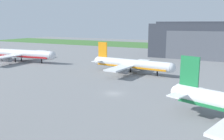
{
  "coord_description": "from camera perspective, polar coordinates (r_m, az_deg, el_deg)",
  "views": [
    {
      "loc": [
        29.83,
        -59.39,
        19.77
      ],
      "look_at": [
        -6.81,
        12.28,
        4.09
      ],
      "focal_mm": 38.7,
      "sensor_mm": 36.0,
      "label": 1
    }
  ],
  "objects": [
    {
      "name": "ground_plane",
      "position": [
        69.34,
        0.39,
        -5.55
      ],
      "size": [
        440.0,
        440.0,
        0.0
      ],
      "primitive_type": "plane",
      "color": "slate"
    },
    {
      "name": "grass_field_strip",
      "position": [
        213.77,
        19.02,
        5.12
      ],
      "size": [
        440.0,
        56.0,
        0.08
      ],
      "primitive_type": "cube",
      "color": "#3F7034",
      "rests_on": "ground_plane"
    },
    {
      "name": "airliner_far_right",
      "position": [
        133.84,
        -20.84,
        3.56
      ],
      "size": [
        42.68,
        38.31,
        13.46
      ],
      "color": "silver",
      "rests_on": "ground_plane"
    },
    {
      "name": "airliner_far_left",
      "position": [
        96.82,
        4.58,
        1.36
      ],
      "size": [
        35.8,
        30.84,
        11.89
      ],
      "color": "silver",
      "rests_on": "ground_plane"
    }
  ]
}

